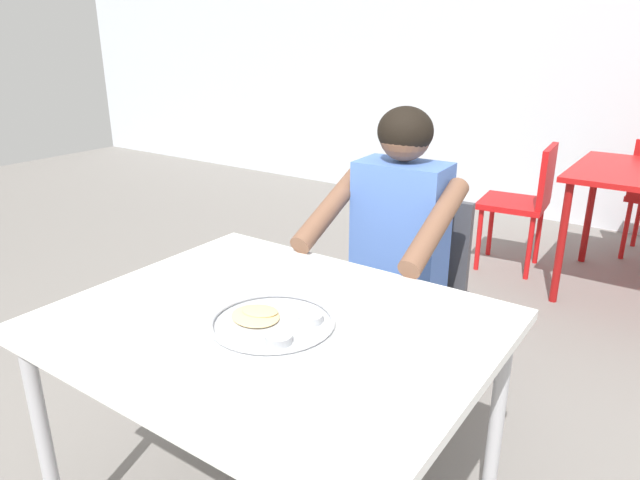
{
  "coord_description": "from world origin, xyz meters",
  "views": [
    {
      "loc": [
        0.84,
        -1.01,
        1.45
      ],
      "look_at": [
        -0.07,
        0.3,
        0.88
      ],
      "focal_mm": 32.08,
      "sensor_mm": 36.0,
      "label": 1
    }
  ],
  "objects_px": {
    "diner_foreground": "(390,243)",
    "chair_red_left": "(526,198)",
    "chair_foreground": "(411,281)",
    "table_foreground": "(272,341)",
    "thali_tray": "(273,322)"
  },
  "relations": [
    {
      "from": "diner_foreground",
      "to": "chair_red_left",
      "type": "height_order",
      "value": "diner_foreground"
    },
    {
      "from": "chair_foreground",
      "to": "chair_red_left",
      "type": "xyz_separation_m",
      "value": [
        0.01,
        1.59,
        -0.0
      ]
    },
    {
      "from": "table_foreground",
      "to": "chair_foreground",
      "type": "distance_m",
      "value": 0.98
    },
    {
      "from": "thali_tray",
      "to": "table_foreground",
      "type": "bearing_deg",
      "value": 134.6
    },
    {
      "from": "chair_red_left",
      "to": "table_foreground",
      "type": "bearing_deg",
      "value": -89.25
    },
    {
      "from": "chair_foreground",
      "to": "chair_red_left",
      "type": "relative_size",
      "value": 1.01
    },
    {
      "from": "thali_tray",
      "to": "chair_foreground",
      "type": "bearing_deg",
      "value": 94.21
    },
    {
      "from": "thali_tray",
      "to": "chair_foreground",
      "type": "relative_size",
      "value": 0.4
    },
    {
      "from": "diner_foreground",
      "to": "chair_red_left",
      "type": "bearing_deg",
      "value": 89.88
    },
    {
      "from": "chair_red_left",
      "to": "thali_tray",
      "type": "bearing_deg",
      "value": -88.67
    },
    {
      "from": "table_foreground",
      "to": "chair_red_left",
      "type": "xyz_separation_m",
      "value": [
        -0.03,
        2.55,
        -0.18
      ]
    },
    {
      "from": "table_foreground",
      "to": "diner_foreground",
      "type": "relative_size",
      "value": 0.95
    },
    {
      "from": "diner_foreground",
      "to": "table_foreground",
      "type": "bearing_deg",
      "value": -87.13
    },
    {
      "from": "thali_tray",
      "to": "chair_red_left",
      "type": "height_order",
      "value": "chair_red_left"
    },
    {
      "from": "table_foreground",
      "to": "thali_tray",
      "type": "height_order",
      "value": "thali_tray"
    }
  ]
}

